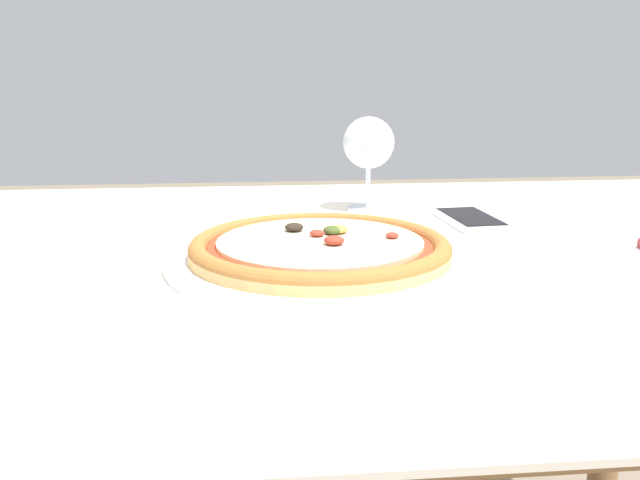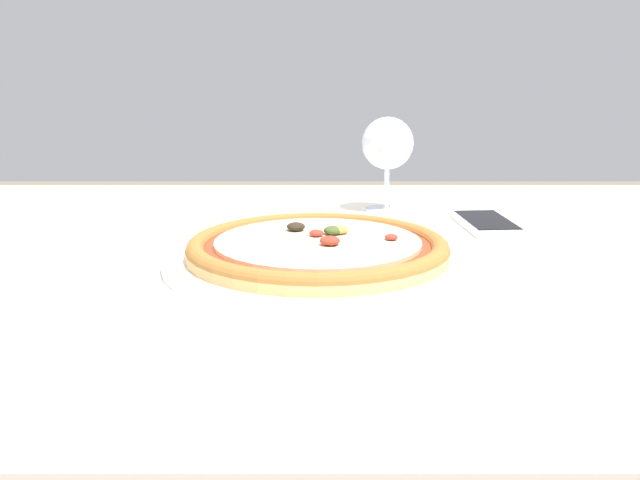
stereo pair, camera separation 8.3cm
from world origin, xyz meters
The scene contains 4 objects.
dining_table centered at (0.00, 0.00, 0.65)m, with size 1.42×1.00×0.73m.
pizza_plate centered at (-0.04, -0.06, 0.75)m, with size 0.36×0.36×0.04m.
wine_glass_far_left centered at (0.07, 0.25, 0.83)m, with size 0.08×0.08×0.15m.
cell_phone centered at (0.21, 0.14, 0.74)m, with size 0.08×0.15×0.01m.
Camera 2 is at (-0.04, -0.87, 0.96)m, focal length 40.00 mm.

